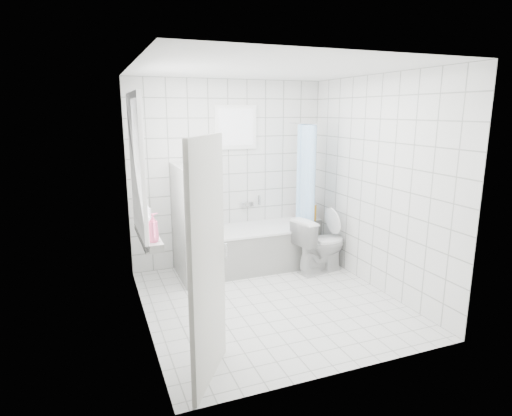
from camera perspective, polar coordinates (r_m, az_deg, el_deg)
name	(u,v)px	position (r m, az deg, el deg)	size (l,w,h in m)	color
ground	(270,301)	(5.11, 1.87, -12.35)	(3.00, 3.00, 0.00)	white
ceiling	(272,69)	(4.64, 2.11, 18.09)	(3.00, 3.00, 0.00)	white
wall_back	(229,174)	(6.09, -3.64, 4.56)	(2.80, 0.02, 2.60)	white
wall_front	(347,225)	(3.42, 12.02, -2.27)	(2.80, 0.02, 2.60)	white
wall_left	(140,202)	(4.35, -15.19, 0.80)	(0.02, 3.00, 2.60)	white
wall_right	(376,184)	(5.41, 15.74, 3.05)	(0.02, 3.00, 2.60)	white
window_left	(139,168)	(4.60, -15.28, 5.22)	(0.01, 0.90, 1.40)	white
window_back	(236,127)	(6.02, -2.67, 10.69)	(0.50, 0.01, 0.50)	white
window_sill	(148,236)	(4.76, -14.22, -3.60)	(0.18, 1.02, 0.08)	white
door	(208,264)	(3.41, -6.44, -7.38)	(0.04, 0.80, 2.00)	silver
bathtub	(249,248)	(6.03, -0.98, -5.37)	(1.71, 0.77, 0.58)	white
partition_wall	(184,224)	(5.61, -9.64, -2.06)	(0.15, 0.85, 1.50)	white
tiled_ledge	(307,236)	(6.68, 6.82, -3.79)	(0.40, 0.24, 0.55)	white
toilet	(320,244)	(5.95, 8.58, -4.81)	(0.43, 0.76, 0.77)	white
curtain_rod	(303,124)	(6.03, 6.26, 11.10)	(0.02, 0.02, 0.80)	silver
shower_curtain	(306,190)	(6.01, 6.62, 2.45)	(0.14, 0.48, 1.78)	#56ADFF
tub_faucet	(247,204)	(6.22, -1.21, 0.54)	(0.18, 0.06, 0.06)	silver
sill_bottles	(149,221)	(4.64, -14.08, -1.75)	(0.17, 0.63, 0.33)	#FF6392
ledge_bottles	(310,212)	(6.56, 7.16, -0.54)	(0.17, 0.17, 0.24)	#F71D3E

